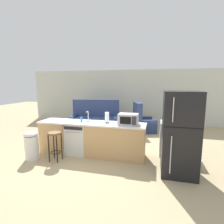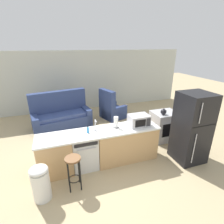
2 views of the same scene
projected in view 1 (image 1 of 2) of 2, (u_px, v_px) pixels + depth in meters
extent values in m
plane|color=tan|center=(87.00, 153.00, 4.91)|extent=(24.00, 24.00, 0.00)
cube|color=beige|center=(124.00, 97.00, 8.65)|extent=(10.00, 0.06, 2.60)
cube|color=tan|center=(57.00, 136.00, 5.06)|extent=(0.75, 0.62, 0.86)
cube|color=tan|center=(115.00, 141.00, 4.64)|extent=(1.55, 0.62, 0.86)
cube|color=white|center=(91.00, 123.00, 4.73)|extent=(2.94, 0.66, 0.04)
cube|color=brown|center=(92.00, 152.00, 4.86)|extent=(2.86, 0.56, 0.08)
cube|color=silver|center=(78.00, 138.00, 4.90)|extent=(0.58, 0.58, 0.84)
cube|color=black|center=(73.00, 128.00, 4.56)|extent=(0.52, 0.01, 0.08)
cylinder|color=#B2B2B7|center=(73.00, 132.00, 4.56)|extent=(0.44, 0.02, 0.02)
cube|color=#B7B7BC|center=(174.00, 139.00, 4.79)|extent=(0.76, 0.64, 0.85)
cube|color=black|center=(175.00, 142.00, 4.48)|extent=(0.53, 0.01, 0.43)
cylinder|color=silver|center=(176.00, 133.00, 4.42)|extent=(0.61, 0.03, 0.03)
cube|color=#B7B7BC|center=(175.00, 123.00, 4.72)|extent=(0.76, 0.64, 0.05)
torus|color=black|center=(169.00, 123.00, 4.64)|extent=(0.16, 0.16, 0.01)
torus|color=black|center=(182.00, 124.00, 4.56)|extent=(0.16, 0.16, 0.01)
torus|color=black|center=(168.00, 121.00, 4.88)|extent=(0.16, 0.16, 0.01)
torus|color=black|center=(181.00, 122.00, 4.80)|extent=(0.16, 0.16, 0.01)
cube|color=black|center=(180.00, 134.00, 3.67)|extent=(0.72, 0.70, 1.79)
cylinder|color=#B2B2B7|center=(173.00, 110.00, 3.27)|extent=(0.02, 0.02, 0.47)
cylinder|color=#B2B2B7|center=(171.00, 155.00, 3.42)|extent=(0.02, 0.02, 0.77)
cube|color=black|center=(183.00, 128.00, 3.29)|extent=(0.68, 0.01, 0.01)
cube|color=#B7B7BC|center=(128.00, 119.00, 4.46)|extent=(0.50, 0.36, 0.28)
cube|color=black|center=(125.00, 120.00, 4.29)|extent=(0.27, 0.01, 0.18)
cube|color=#2D2D33|center=(134.00, 121.00, 4.24)|extent=(0.11, 0.01, 0.21)
cylinder|color=silver|center=(88.00, 121.00, 4.80)|extent=(0.07, 0.07, 0.03)
cylinder|color=silver|center=(88.00, 116.00, 4.77)|extent=(0.02, 0.02, 0.26)
cylinder|color=silver|center=(87.00, 112.00, 4.69)|extent=(0.02, 0.14, 0.02)
cylinder|color=#4C4C51|center=(107.00, 122.00, 4.69)|extent=(0.14, 0.14, 0.01)
cylinder|color=white|center=(107.00, 117.00, 4.67)|extent=(0.11, 0.11, 0.27)
cylinder|color=#338CCC|center=(81.00, 119.00, 4.79)|extent=(0.06, 0.06, 0.14)
cylinder|color=black|center=(81.00, 116.00, 4.78)|extent=(0.02, 0.02, 0.04)
sphere|color=black|center=(169.00, 120.00, 4.62)|extent=(0.17, 0.17, 0.17)
sphere|color=black|center=(169.00, 116.00, 4.61)|extent=(0.03, 0.03, 0.03)
cone|color=black|center=(172.00, 119.00, 4.60)|extent=(0.08, 0.04, 0.06)
cylinder|color=brown|center=(55.00, 133.00, 4.34)|extent=(0.32, 0.32, 0.04)
cylinder|color=black|center=(49.00, 148.00, 4.31)|extent=(0.03, 0.03, 0.70)
cylinder|color=black|center=(57.00, 149.00, 4.26)|extent=(0.03, 0.03, 0.70)
cylinder|color=black|center=(54.00, 145.00, 4.53)|extent=(0.03, 0.03, 0.70)
cylinder|color=black|center=(62.00, 146.00, 4.47)|extent=(0.03, 0.03, 0.70)
torus|color=black|center=(56.00, 152.00, 4.41)|extent=(0.25, 0.25, 0.02)
cylinder|color=white|center=(32.00, 148.00, 4.48)|extent=(0.34, 0.34, 0.62)
ellipsoid|color=white|center=(31.00, 134.00, 4.42)|extent=(0.35, 0.35, 0.14)
cube|color=navy|center=(95.00, 125.00, 7.36)|extent=(2.13, 1.24, 0.42)
cube|color=navy|center=(96.00, 114.00, 7.62)|extent=(2.01, 0.59, 1.27)
cube|color=navy|center=(74.00, 122.00, 7.41)|extent=(0.36, 0.92, 0.62)
cube|color=navy|center=(116.00, 123.00, 7.28)|extent=(0.36, 0.92, 0.62)
cube|color=#35477D|center=(82.00, 119.00, 7.31)|extent=(0.66, 0.72, 0.12)
cube|color=#35477D|center=(95.00, 119.00, 7.27)|extent=(0.66, 0.72, 0.12)
cube|color=#35477D|center=(108.00, 119.00, 7.23)|extent=(0.66, 0.72, 0.12)
cube|color=navy|center=(144.00, 127.00, 7.12)|extent=(1.03, 1.06, 0.40)
cube|color=navy|center=(137.00, 117.00, 7.04)|extent=(0.46, 0.87, 1.20)
cube|color=navy|center=(147.00, 127.00, 6.77)|extent=(0.81, 0.41, 0.55)
cube|color=navy|center=(142.00, 123.00, 7.45)|extent=(0.81, 0.41, 0.55)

